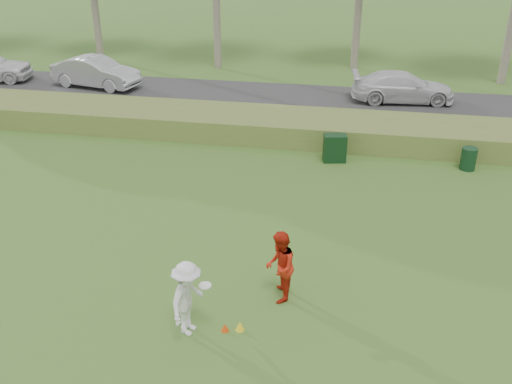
% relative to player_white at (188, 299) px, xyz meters
% --- Properties ---
extents(ground, '(120.00, 120.00, 0.00)m').
position_rel_player_white_xyz_m(ground, '(0.61, 0.53, -0.88)').
color(ground, '#366020').
rests_on(ground, ground).
extents(reed_strip, '(80.00, 3.00, 0.90)m').
position_rel_player_white_xyz_m(reed_strip, '(0.61, 12.53, -0.43)').
color(reed_strip, '#566D2B').
rests_on(reed_strip, ground).
extents(park_road, '(80.00, 6.00, 0.06)m').
position_rel_player_white_xyz_m(park_road, '(0.61, 17.53, -0.85)').
color(park_road, '#2D2D2D').
rests_on(park_road, ground).
extents(player_white, '(0.96, 1.23, 1.75)m').
position_rel_player_white_xyz_m(player_white, '(0.00, 0.00, 0.00)').
color(player_white, white).
rests_on(player_white, ground).
extents(player_red, '(0.75, 0.92, 1.77)m').
position_rel_player_white_xyz_m(player_red, '(1.75, 1.56, 0.01)').
color(player_red, red).
rests_on(player_red, ground).
extents(cone_orange, '(0.17, 0.17, 0.19)m').
position_rel_player_white_xyz_m(cone_orange, '(0.76, 0.16, -0.78)').
color(cone_orange, '#E0400B').
rests_on(cone_orange, ground).
extents(cone_yellow, '(0.20, 0.20, 0.22)m').
position_rel_player_white_xyz_m(cone_yellow, '(1.07, 0.25, -0.77)').
color(cone_yellow, yellow).
rests_on(cone_yellow, ground).
extents(utility_cabinet, '(0.91, 0.67, 1.02)m').
position_rel_player_white_xyz_m(utility_cabinet, '(2.44, 10.31, -0.36)').
color(utility_cabinet, black).
rests_on(utility_cabinet, ground).
extents(trash_bin, '(0.59, 0.59, 0.81)m').
position_rel_player_white_xyz_m(trash_bin, '(7.19, 10.45, -0.47)').
color(trash_bin, black).
rests_on(trash_bin, ground).
extents(car_mid, '(4.96, 2.54, 1.56)m').
position_rel_player_white_xyz_m(car_mid, '(-10.56, 17.99, -0.04)').
color(car_mid, silver).
rests_on(car_mid, park_road).
extents(car_right, '(5.10, 2.58, 1.42)m').
position_rel_player_white_xyz_m(car_right, '(5.14, 18.37, -0.11)').
color(car_right, silver).
rests_on(car_right, park_road).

